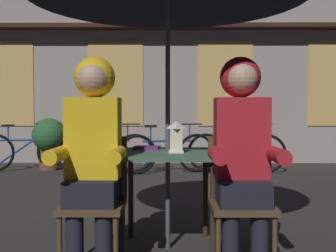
{
  "coord_description": "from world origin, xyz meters",
  "views": [
    {
      "loc": [
        0.02,
        -3.02,
        1.04
      ],
      "look_at": [
        0.0,
        0.24,
        0.92
      ],
      "focal_mm": 43.24,
      "sensor_mm": 36.0,
      "label": 1
    }
  ],
  "objects_px": {
    "person_left_hooded": "(93,142)",
    "bicycle_third": "(167,153)",
    "person_right_hooded": "(242,142)",
    "chair_left": "(95,195)",
    "chair_right": "(240,195)",
    "bicycle_nearest": "(26,151)",
    "potted_plant": "(49,139)",
    "book": "(147,148)",
    "cafe_table": "(168,165)",
    "bicycle_fourth": "(236,152)",
    "bicycle_second": "(105,152)",
    "lantern": "(176,136)"
  },
  "relations": [
    {
      "from": "person_right_hooded",
      "to": "bicycle_second",
      "type": "height_order",
      "value": "person_right_hooded"
    },
    {
      "from": "lantern",
      "to": "potted_plant",
      "type": "height_order",
      "value": "lantern"
    },
    {
      "from": "bicycle_nearest",
      "to": "bicycle_second",
      "type": "distance_m",
      "value": 1.41
    },
    {
      "from": "potted_plant",
      "to": "person_right_hooded",
      "type": "bearing_deg",
      "value": -60.23
    },
    {
      "from": "chair_left",
      "to": "chair_right",
      "type": "distance_m",
      "value": 0.96
    },
    {
      "from": "bicycle_nearest",
      "to": "potted_plant",
      "type": "distance_m",
      "value": 0.45
    },
    {
      "from": "bicycle_nearest",
      "to": "book",
      "type": "height_order",
      "value": "bicycle_nearest"
    },
    {
      "from": "lantern",
      "to": "book",
      "type": "relative_size",
      "value": 1.16
    },
    {
      "from": "potted_plant",
      "to": "cafe_table",
      "type": "bearing_deg",
      "value": -62.73
    },
    {
      "from": "cafe_table",
      "to": "person_left_hooded",
      "type": "xyz_separation_m",
      "value": [
        -0.48,
        -0.43,
        0.21
      ]
    },
    {
      "from": "person_left_hooded",
      "to": "person_right_hooded",
      "type": "height_order",
      "value": "same"
    },
    {
      "from": "cafe_table",
      "to": "bicycle_third",
      "type": "distance_m",
      "value": 3.75
    },
    {
      "from": "bicycle_fourth",
      "to": "potted_plant",
      "type": "distance_m",
      "value": 3.31
    },
    {
      "from": "bicycle_fourth",
      "to": "potted_plant",
      "type": "height_order",
      "value": "potted_plant"
    },
    {
      "from": "lantern",
      "to": "bicycle_nearest",
      "type": "distance_m",
      "value": 4.84
    },
    {
      "from": "bicycle_fourth",
      "to": "potted_plant",
      "type": "relative_size",
      "value": 1.81
    },
    {
      "from": "bicycle_nearest",
      "to": "bicycle_second",
      "type": "xyz_separation_m",
      "value": [
        1.41,
        -0.15,
        0.0
      ]
    },
    {
      "from": "bicycle_second",
      "to": "bicycle_third",
      "type": "xyz_separation_m",
      "value": [
        1.07,
        -0.1,
        0.0
      ]
    },
    {
      "from": "person_right_hooded",
      "to": "bicycle_third",
      "type": "bearing_deg",
      "value": 97.09
    },
    {
      "from": "person_left_hooded",
      "to": "bicycle_fourth",
      "type": "distance_m",
      "value": 4.64
    },
    {
      "from": "cafe_table",
      "to": "person_left_hooded",
      "type": "height_order",
      "value": "person_left_hooded"
    },
    {
      "from": "chair_right",
      "to": "bicycle_nearest",
      "type": "bearing_deg",
      "value": 124.5
    },
    {
      "from": "cafe_table",
      "to": "lantern",
      "type": "height_order",
      "value": "lantern"
    },
    {
      "from": "chair_left",
      "to": "person_left_hooded",
      "type": "distance_m",
      "value": 0.36
    },
    {
      "from": "person_right_hooded",
      "to": "bicycle_second",
      "type": "relative_size",
      "value": 0.83
    },
    {
      "from": "person_right_hooded",
      "to": "book",
      "type": "bearing_deg",
      "value": 136.29
    },
    {
      "from": "person_right_hooded",
      "to": "bicycle_third",
      "type": "xyz_separation_m",
      "value": [
        -0.52,
        4.16,
        -0.5
      ]
    },
    {
      "from": "bicycle_fourth",
      "to": "book",
      "type": "bearing_deg",
      "value": -109.49
    },
    {
      "from": "person_right_hooded",
      "to": "bicycle_nearest",
      "type": "relative_size",
      "value": 0.85
    },
    {
      "from": "chair_left",
      "to": "bicycle_third",
      "type": "relative_size",
      "value": 0.53
    },
    {
      "from": "chair_left",
      "to": "potted_plant",
      "type": "relative_size",
      "value": 0.95
    },
    {
      "from": "chair_left",
      "to": "bicycle_nearest",
      "type": "bearing_deg",
      "value": 115.01
    },
    {
      "from": "chair_right",
      "to": "bicycle_third",
      "type": "distance_m",
      "value": 4.14
    },
    {
      "from": "person_right_hooded",
      "to": "potted_plant",
      "type": "relative_size",
      "value": 1.52
    },
    {
      "from": "chair_left",
      "to": "person_left_hooded",
      "type": "xyz_separation_m",
      "value": [
        -0.0,
        -0.06,
        0.36
      ]
    },
    {
      "from": "bicycle_third",
      "to": "book",
      "type": "distance_m",
      "value": 3.57
    },
    {
      "from": "person_left_hooded",
      "to": "potted_plant",
      "type": "xyz_separation_m",
      "value": [
        -1.67,
        4.6,
        -0.3
      ]
    },
    {
      "from": "lantern",
      "to": "person_left_hooded",
      "type": "xyz_separation_m",
      "value": [
        -0.54,
        -0.34,
        -0.01
      ]
    },
    {
      "from": "bicycle_fourth",
      "to": "book",
      "type": "xyz_separation_m",
      "value": [
        -1.31,
        -3.7,
        0.41
      ]
    },
    {
      "from": "person_right_hooded",
      "to": "book",
      "type": "xyz_separation_m",
      "value": [
        -0.65,
        0.62,
        -0.09
      ]
    },
    {
      "from": "person_left_hooded",
      "to": "bicycle_third",
      "type": "height_order",
      "value": "person_left_hooded"
    },
    {
      "from": "chair_right",
      "to": "book",
      "type": "xyz_separation_m",
      "value": [
        -0.65,
        0.56,
        0.26
      ]
    },
    {
      "from": "person_left_hooded",
      "to": "potted_plant",
      "type": "relative_size",
      "value": 1.52
    },
    {
      "from": "chair_right",
      "to": "person_left_hooded",
      "type": "bearing_deg",
      "value": -176.61
    },
    {
      "from": "cafe_table",
      "to": "book",
      "type": "bearing_deg",
      "value": 130.95
    },
    {
      "from": "person_right_hooded",
      "to": "bicycle_nearest",
      "type": "distance_m",
      "value": 5.35
    },
    {
      "from": "bicycle_fourth",
      "to": "potted_plant",
      "type": "bearing_deg",
      "value": 175.0
    },
    {
      "from": "person_left_hooded",
      "to": "person_right_hooded",
      "type": "bearing_deg",
      "value": 0.0
    },
    {
      "from": "chair_right",
      "to": "potted_plant",
      "type": "height_order",
      "value": "potted_plant"
    },
    {
      "from": "person_left_hooded",
      "to": "bicycle_third",
      "type": "xyz_separation_m",
      "value": [
        0.44,
        4.16,
        -0.5
      ]
    }
  ]
}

